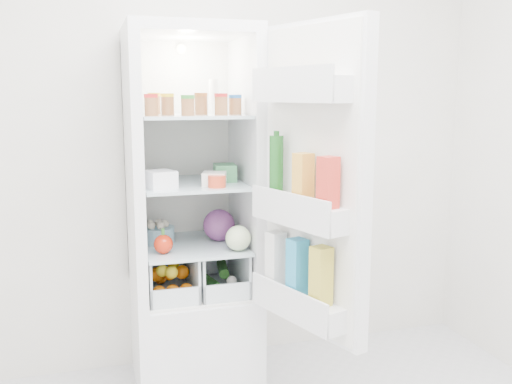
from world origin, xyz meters
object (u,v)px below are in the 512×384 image
object	(u,v)px
refrigerator	(191,256)
fridge_door	(310,189)
red_cabbage	(219,225)
mushroom_bowl	(158,235)

from	to	relation	value
refrigerator	fridge_door	bearing A→B (deg)	-57.55
refrigerator	fridge_door	distance (m)	0.85
refrigerator	red_cabbage	xyz separation A→B (m)	(0.14, -0.04, 0.16)
mushroom_bowl	refrigerator	bearing A→B (deg)	-5.61
refrigerator	red_cabbage	size ratio (longest dim) A/B	11.21
red_cabbage	fridge_door	distance (m)	0.69
mushroom_bowl	fridge_door	world-z (taller)	fridge_door
red_cabbage	fridge_door	bearing A→B (deg)	-66.47
mushroom_bowl	fridge_door	xyz separation A→B (m)	(0.56, -0.64, 0.31)
refrigerator	mushroom_bowl	world-z (taller)	refrigerator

